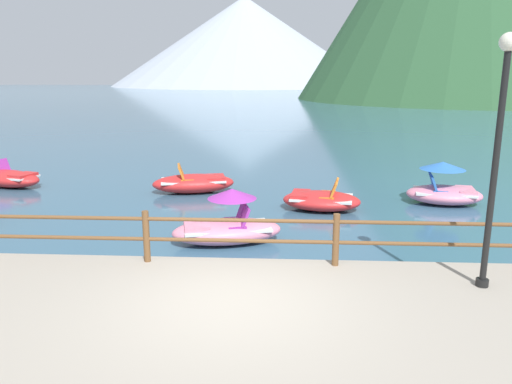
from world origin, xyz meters
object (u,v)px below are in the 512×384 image
at_px(pedal_boat_2, 194,183).
at_px(lamp_post, 498,139).
at_px(pedal_boat_3, 8,178).
at_px(pedal_boat_1, 227,226).
at_px(pedal_boat_4, 444,189).
at_px(pedal_boat_0, 321,200).

bearing_deg(pedal_boat_2, lamp_post, -52.12).
bearing_deg(pedal_boat_3, lamp_post, -33.65).
xyz_separation_m(pedal_boat_1, pedal_boat_3, (-8.00, 5.30, -0.11)).
bearing_deg(pedal_boat_4, pedal_boat_1, -147.26).
height_order(pedal_boat_2, pedal_boat_3, pedal_boat_2).
bearing_deg(pedal_boat_0, pedal_boat_1, -127.94).
xyz_separation_m(lamp_post, pedal_boat_3, (-12.48, 8.30, -2.48)).
xyz_separation_m(pedal_boat_2, pedal_boat_4, (7.55, -1.00, 0.12)).
bearing_deg(pedal_boat_3, pedal_boat_1, -33.51).
xyz_separation_m(pedal_boat_0, pedal_boat_2, (-3.92, 1.86, 0.03)).
relative_size(pedal_boat_1, pedal_boat_4, 1.15).
xyz_separation_m(lamp_post, pedal_boat_4, (1.46, 6.82, -2.34)).
relative_size(lamp_post, pedal_boat_2, 1.41).
bearing_deg(pedal_boat_3, pedal_boat_0, -12.79).
height_order(pedal_boat_3, pedal_boat_4, pedal_boat_4).
relative_size(lamp_post, pedal_boat_3, 1.40).
relative_size(pedal_boat_0, pedal_boat_1, 0.88).
bearing_deg(pedal_boat_2, pedal_boat_0, -25.40).
xyz_separation_m(pedal_boat_1, pedal_boat_4, (5.93, 3.82, 0.03)).
distance_m(pedal_boat_1, pedal_boat_3, 9.60).
bearing_deg(pedal_boat_3, pedal_boat_4, -6.08).
height_order(lamp_post, pedal_boat_1, lamp_post).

